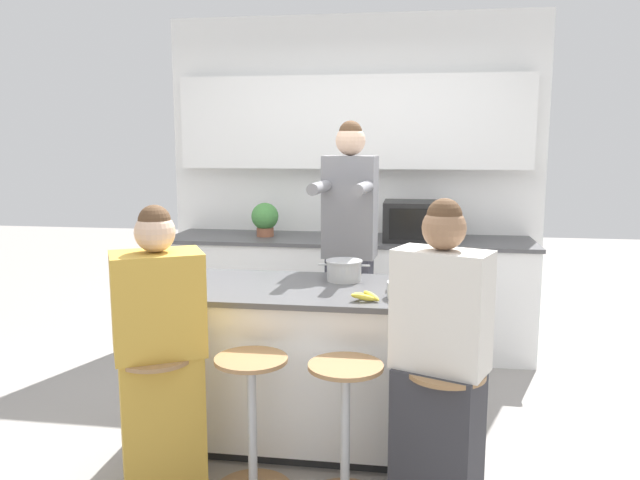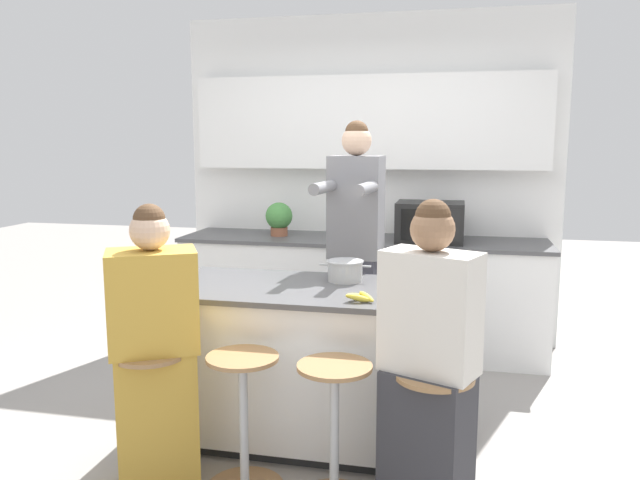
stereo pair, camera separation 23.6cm
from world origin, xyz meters
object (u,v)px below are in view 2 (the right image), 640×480
at_px(microwave, 430,222).
at_px(potted_plant, 279,218).
at_px(juice_carton, 402,269).
at_px(kitchen_island, 317,363).
at_px(banana_bunch, 360,297).
at_px(fruit_bowl, 405,291).
at_px(person_cooking, 355,261).
at_px(person_wrapped_blanket, 155,354).
at_px(bar_stool_center_right, 334,433).
at_px(bar_stool_center_left, 244,422).
at_px(person_seated_near, 428,376).
at_px(cooking_pot, 345,271).
at_px(bar_stool_rightmost, 433,445).
at_px(coffee_cup_near, 434,283).
at_px(bar_stool_leftmost, 153,418).

relative_size(microwave, potted_plant, 1.86).
bearing_deg(juice_carton, kitchen_island, -167.96).
relative_size(kitchen_island, potted_plant, 6.10).
height_order(banana_bunch, juice_carton, juice_carton).
xyz_separation_m(fruit_bowl, juice_carton, (-0.04, 0.26, 0.06)).
bearing_deg(person_cooking, juice_carton, -52.40).
height_order(person_wrapped_blanket, potted_plant, person_wrapped_blanket).
bearing_deg(banana_bunch, bar_stool_center_right, -98.97).
xyz_separation_m(bar_stool_center_right, microwave, (0.31, 2.19, 0.71)).
xyz_separation_m(kitchen_island, microwave, (0.54, 1.57, 0.61)).
bearing_deg(person_cooking, banana_bunch, -74.24).
xyz_separation_m(bar_stool_center_right, person_wrapped_blanket, (-0.89, 0.01, 0.31)).
bearing_deg(microwave, bar_stool_center_left, -109.28).
distance_m(person_seated_near, juice_carton, 0.80).
bearing_deg(bar_stool_center_right, cooking_pot, 97.02).
xyz_separation_m(banana_bunch, microwave, (0.26, 1.83, 0.15)).
xyz_separation_m(bar_stool_rightmost, cooking_pot, (-0.54, 0.82, 0.59)).
height_order(bar_stool_rightmost, potted_plant, potted_plant).
xyz_separation_m(kitchen_island, person_seated_near, (0.64, -0.61, 0.21)).
height_order(cooking_pot, coffee_cup_near, cooking_pot).
bearing_deg(bar_stool_center_right, fruit_bowl, 59.03).
distance_m(microwave, potted_plant, 1.22).
xyz_separation_m(bar_stool_center_right, person_seated_near, (0.42, 0.01, 0.31)).
bearing_deg(microwave, kitchen_island, -108.84).
distance_m(bar_stool_center_right, person_seated_near, 0.52).
relative_size(kitchen_island, fruit_bowl, 7.38).
bearing_deg(cooking_pot, potted_plant, 119.54).
bearing_deg(fruit_bowl, juice_carton, 98.71).
height_order(cooking_pot, fruit_bowl, cooking_pot).
height_order(bar_stool_leftmost, bar_stool_center_right, same).
bearing_deg(potted_plant, kitchen_island, -66.95).
bearing_deg(bar_stool_rightmost, juice_carton, 105.99).
xyz_separation_m(bar_stool_rightmost, coffee_cup_near, (-0.04, 0.65, 0.58)).
bearing_deg(person_wrapped_blanket, bar_stool_center_left, -26.88).
relative_size(bar_stool_center_right, potted_plant, 2.47).
height_order(coffee_cup_near, banana_bunch, coffee_cup_near).
xyz_separation_m(bar_stool_center_right, juice_carton, (0.23, 0.72, 0.64)).
height_order(bar_stool_rightmost, cooking_pot, cooking_pot).
height_order(bar_stool_rightmost, person_cooking, person_cooking).
bearing_deg(juice_carton, coffee_cup_near, -26.15).
distance_m(bar_stool_leftmost, person_wrapped_blanket, 0.31).
bearing_deg(bar_stool_center_left, fruit_bowl, 31.18).
distance_m(banana_bunch, microwave, 1.86).
bearing_deg(person_cooking, person_wrapped_blanket, -116.51).
bearing_deg(person_cooking, coffee_cup_near, -45.38).
xyz_separation_m(person_wrapped_blanket, person_seated_near, (1.30, 0.00, 0.00)).
relative_size(person_seated_near, coffee_cup_near, 13.17).
bearing_deg(bar_stool_rightmost, person_cooking, 113.61).
bearing_deg(person_seated_near, person_cooking, 135.38).
bearing_deg(fruit_bowl, bar_stool_rightmost, -70.25).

